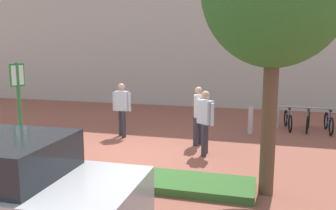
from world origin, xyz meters
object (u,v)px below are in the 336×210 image
(parking_sign_post, at_px, (19,101))
(bike_rack_cluster, at_px, (318,122))
(person_casual_tan, at_px, (198,112))
(bike_at_sign, at_px, (32,153))
(person_shirt_white, at_px, (122,106))
(bollard_steel, at_px, (250,120))
(person_shirt_blue, at_px, (205,119))

(parking_sign_post, height_order, bike_rack_cluster, parking_sign_post)
(person_casual_tan, bearing_deg, bike_at_sign, -139.72)
(bike_at_sign, bearing_deg, person_shirt_white, 73.98)
(bike_at_sign, height_order, person_shirt_white, person_shirt_white)
(bollard_steel, height_order, person_shirt_blue, person_shirt_blue)
(bike_at_sign, xyz_separation_m, bollard_steel, (4.91, 4.75, 0.10))
(bike_at_sign, xyz_separation_m, person_shirt_white, (0.94, 3.28, 0.63))
(parking_sign_post, xyz_separation_m, person_shirt_blue, (3.89, 2.29, -0.65))
(bike_rack_cluster, xyz_separation_m, person_shirt_blue, (-3.31, -3.60, 0.64))
(bike_at_sign, xyz_separation_m, person_casual_tan, (3.47, 2.94, 0.63))
(parking_sign_post, distance_m, person_casual_tan, 4.80)
(person_shirt_white, distance_m, person_casual_tan, 2.55)
(bike_rack_cluster, bearing_deg, bike_at_sign, -141.59)
(parking_sign_post, relative_size, person_casual_tan, 1.45)
(bike_rack_cluster, xyz_separation_m, person_casual_tan, (-3.65, -2.71, 0.64))
(bike_at_sign, bearing_deg, person_casual_tan, 40.28)
(person_shirt_blue, distance_m, person_casual_tan, 0.96)
(person_shirt_white, xyz_separation_m, person_shirt_blue, (2.88, -1.24, 0.00))
(bollard_steel, xyz_separation_m, person_casual_tan, (-1.44, -1.81, 0.53))
(parking_sign_post, relative_size, bike_at_sign, 1.54)
(parking_sign_post, bearing_deg, person_shirt_blue, 30.47)
(bollard_steel, bearing_deg, person_casual_tan, -128.38)
(parking_sign_post, bearing_deg, bollard_steel, 45.11)
(parking_sign_post, xyz_separation_m, bike_at_sign, (0.07, 0.24, -1.28))
(parking_sign_post, bearing_deg, person_casual_tan, 41.95)
(person_shirt_blue, bearing_deg, bike_at_sign, -151.80)
(parking_sign_post, bearing_deg, bike_at_sign, 74.06)
(person_shirt_white, bearing_deg, person_casual_tan, -7.69)
(parking_sign_post, relative_size, person_shirt_white, 1.45)
(person_shirt_blue, bearing_deg, person_shirt_white, 156.75)
(bike_at_sign, bearing_deg, person_shirt_blue, 28.20)
(bike_rack_cluster, relative_size, person_casual_tan, 1.54)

